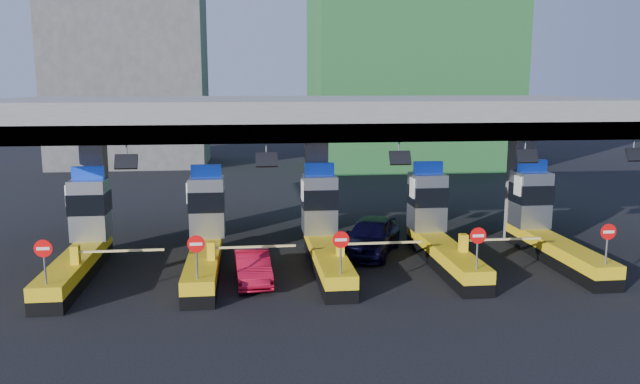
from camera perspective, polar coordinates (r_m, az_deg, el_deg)
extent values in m
plane|color=black|center=(26.93, 0.40, -6.63)|extent=(120.00, 120.00, 0.00)
cube|color=slate|center=(28.84, -0.34, 7.09)|extent=(28.00, 12.00, 1.50)
cube|color=#4C4C49|center=(23.22, 1.25, 5.44)|extent=(28.00, 0.60, 0.70)
cube|color=slate|center=(29.82, -19.80, -0.18)|extent=(1.00, 1.00, 5.50)
cube|color=slate|center=(29.22, -0.33, 0.21)|extent=(1.00, 1.00, 5.50)
cube|color=slate|center=(31.92, 17.81, 0.56)|extent=(1.00, 1.00, 5.50)
cylinder|color=slate|center=(23.44, -17.26, 3.57)|extent=(0.06, 0.06, 0.50)
cube|color=black|center=(23.28, -17.31, 2.66)|extent=(0.80, 0.38, 0.54)
cylinder|color=slate|center=(23.06, -4.93, 3.88)|extent=(0.06, 0.06, 0.50)
cube|color=black|center=(22.90, -4.90, 2.95)|extent=(0.80, 0.38, 0.54)
cylinder|color=slate|center=(23.75, 7.24, 4.01)|extent=(0.06, 0.06, 0.50)
cube|color=black|center=(23.60, 7.34, 3.11)|extent=(0.80, 0.38, 0.54)
cylinder|color=slate|center=(25.43, 18.27, 3.97)|extent=(0.06, 0.06, 0.50)
cube|color=black|center=(25.28, 18.41, 3.13)|extent=(0.80, 0.38, 0.54)
cylinder|color=slate|center=(27.63, 26.77, 3.84)|extent=(0.06, 0.06, 0.50)
cube|color=black|center=(27.50, 26.95, 3.07)|extent=(0.80, 0.38, 0.54)
cube|color=black|center=(26.58, -21.40, -6.98)|extent=(1.20, 8.00, 0.50)
cube|color=#E5B70C|center=(26.45, -21.47, -5.94)|extent=(1.20, 8.00, 0.50)
cube|color=#9EA3A8|center=(28.75, -20.28, -1.47)|extent=(1.50, 1.50, 2.60)
cube|color=black|center=(28.67, -20.32, -0.89)|extent=(1.56, 1.56, 0.90)
cube|color=#0C2DBF|center=(28.50, -20.46, 1.65)|extent=(1.30, 0.35, 0.55)
cube|color=white|center=(28.54, -22.06, -0.23)|extent=(0.06, 0.70, 0.90)
cylinder|color=slate|center=(22.88, -23.86, -6.17)|extent=(0.07, 0.07, 1.30)
cylinder|color=red|center=(22.70, -23.98, -4.74)|extent=(0.60, 0.04, 0.60)
cube|color=white|center=(22.68, -24.00, -4.75)|extent=(0.42, 0.02, 0.10)
cube|color=#E5B70C|center=(25.09, -21.46, -5.36)|extent=(0.30, 0.35, 0.70)
cube|color=white|center=(24.69, -17.75, -5.14)|extent=(3.20, 0.08, 0.08)
cube|color=black|center=(25.77, -10.50, -6.98)|extent=(1.20, 8.00, 0.50)
cube|color=#E5B70C|center=(25.63, -10.54, -5.91)|extent=(1.20, 8.00, 0.50)
cube|color=#9EA3A8|center=(28.00, -10.28, -1.31)|extent=(1.50, 1.50, 2.60)
cube|color=black|center=(27.92, -10.30, -0.71)|extent=(1.56, 1.56, 0.90)
cube|color=#0C2DBF|center=(27.74, -10.38, 1.90)|extent=(1.30, 0.35, 0.55)
cube|color=white|center=(27.64, -12.01, -0.03)|extent=(0.06, 0.70, 0.90)
cylinder|color=slate|center=(21.93, -11.20, -6.18)|extent=(0.07, 0.07, 1.30)
cylinder|color=red|center=(21.75, -11.26, -4.68)|extent=(0.60, 0.04, 0.60)
cube|color=white|center=(21.72, -11.27, -4.70)|extent=(0.42, 0.02, 0.10)
cube|color=#E5B70C|center=(24.29, -9.93, -5.30)|extent=(0.30, 0.35, 0.70)
cube|color=white|center=(24.23, -6.03, -5.00)|extent=(3.20, 0.08, 0.08)
cube|color=black|center=(25.91, 0.67, -6.72)|extent=(1.20, 8.00, 0.50)
cube|color=#E5B70C|center=(25.77, 0.68, -5.65)|extent=(1.20, 8.00, 0.50)
cube|color=#9EA3A8|center=(28.13, -0.06, -1.09)|extent=(1.50, 1.50, 2.60)
cube|color=black|center=(28.05, -0.05, -0.50)|extent=(1.56, 1.56, 0.90)
cube|color=#0C2DBF|center=(27.87, -0.06, 2.10)|extent=(1.30, 0.35, 0.55)
cube|color=white|center=(27.63, -1.63, 0.18)|extent=(0.06, 0.70, 0.90)
cylinder|color=slate|center=(22.10, 1.90, -5.87)|extent=(0.07, 0.07, 1.30)
cylinder|color=red|center=(21.91, 1.92, -4.38)|extent=(0.60, 0.04, 0.60)
cube|color=white|center=(21.89, 1.93, -4.40)|extent=(0.42, 0.02, 0.10)
cube|color=#E5B70C|center=(24.52, 1.86, -5.01)|extent=(0.30, 0.35, 0.70)
cube|color=white|center=(24.79, 5.65, -4.65)|extent=(3.20, 0.08, 0.08)
cube|color=black|center=(27.00, 11.32, -6.23)|extent=(1.20, 8.00, 0.50)
cube|color=#E5B70C|center=(26.86, 11.36, -5.20)|extent=(1.20, 8.00, 0.50)
cube|color=#9EA3A8|center=(29.13, 9.76, -0.86)|extent=(1.50, 1.50, 2.60)
cube|color=black|center=(29.06, 9.79, -0.28)|extent=(1.56, 1.56, 0.90)
cube|color=#0C2DBF|center=(28.88, 9.85, 2.22)|extent=(1.30, 0.35, 0.55)
cube|color=white|center=(28.51, 8.43, 0.38)|extent=(0.06, 0.70, 0.90)
cylinder|color=slate|center=(23.36, 14.17, -5.30)|extent=(0.07, 0.07, 1.30)
cylinder|color=red|center=(23.19, 14.26, -3.89)|extent=(0.60, 0.04, 0.60)
cube|color=white|center=(23.16, 14.28, -3.90)|extent=(0.42, 0.02, 0.10)
cube|color=#E5B70C|center=(25.73, 12.97, -4.55)|extent=(0.30, 0.35, 0.70)
cube|color=white|center=(26.30, 16.38, -4.16)|extent=(3.20, 0.08, 0.08)
cube|color=black|center=(28.92, 20.83, -5.61)|extent=(1.20, 8.00, 0.50)
cube|color=#E5B70C|center=(28.79, 20.89, -4.65)|extent=(1.20, 8.00, 0.50)
cube|color=#9EA3A8|center=(30.92, 18.68, -0.62)|extent=(1.50, 1.50, 2.60)
cube|color=black|center=(30.85, 18.73, -0.08)|extent=(1.56, 1.56, 0.90)
cube|color=#0C2DBF|center=(30.69, 18.84, 2.28)|extent=(1.30, 0.35, 0.55)
cube|color=white|center=(30.20, 17.62, 0.55)|extent=(0.06, 0.70, 0.90)
cylinder|color=slate|center=(25.56, 24.74, -4.62)|extent=(0.07, 0.07, 1.30)
cylinder|color=red|center=(25.40, 24.87, -3.32)|extent=(0.60, 0.04, 0.60)
cube|color=white|center=(25.38, 24.90, -3.33)|extent=(0.42, 0.02, 0.10)
cube|color=#E5B70C|center=(27.80, 22.75, -4.00)|extent=(0.30, 0.35, 0.70)
cube|color=white|center=(28.62, 25.64, -3.62)|extent=(3.20, 0.08, 0.08)
cube|color=#1E5926|center=(59.95, 8.29, 15.82)|extent=(18.00, 12.00, 28.00)
cube|color=#4C4C49|center=(62.58, -17.00, 10.65)|extent=(14.00, 10.00, 18.00)
imported|color=black|center=(28.41, 4.70, -4.01)|extent=(3.89, 5.36, 1.70)
imported|color=red|center=(24.57, -6.16, -6.81)|extent=(1.53, 3.82, 1.23)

